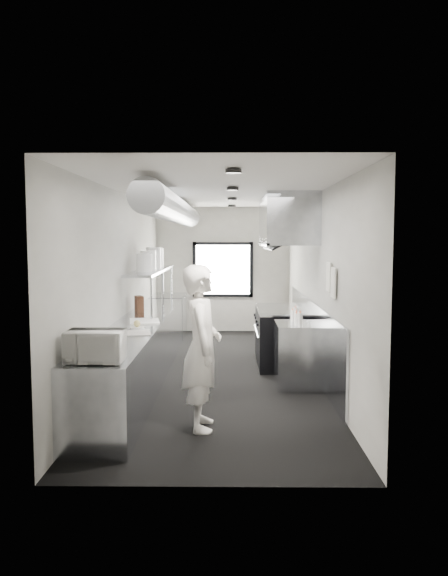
{
  "coord_description": "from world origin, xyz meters",
  "views": [
    {
      "loc": [
        0.17,
        -8.59,
        2.12
      ],
      "look_at": [
        0.07,
        -0.2,
        1.36
      ],
      "focal_mm": 34.89,
      "sensor_mm": 36.0,
      "label": 1
    }
  ],
  "objects_px": {
    "line_cook": "(202,347)",
    "plate_stack_a": "(144,263)",
    "plate_stack_d": "(157,258)",
    "squeeze_bottle_b": "(296,319)",
    "prep_counter": "(141,351)",
    "knife_block": "(139,304)",
    "squeeze_bottle_a": "(300,320)",
    "plate_stack_b": "(148,261)",
    "squeeze_bottle_e": "(295,314)",
    "bottle_station": "(299,355)",
    "squeeze_bottle_c": "(296,318)",
    "far_work_table": "(168,316)",
    "microwave": "(95,346)",
    "small_plate": "(137,328)",
    "deli_tub_b": "(92,346)",
    "squeeze_bottle_d": "(293,316)",
    "cutting_board": "(144,321)",
    "deli_tub_a": "(91,348)",
    "exhaust_hood": "(287,221)",
    "pass_shelf": "(151,272)",
    "range": "(282,336)",
    "plate_stack_c": "(154,258)"
  },
  "relations": [
    {
      "from": "plate_stack_a",
      "to": "squeeze_bottle_a",
      "type": "distance_m",
      "value": 2.8
    },
    {
      "from": "plate_stack_d",
      "to": "squeeze_bottle_e",
      "type": "xyz_separation_m",
      "value": [
        2.32,
        -2.18,
        -0.75
      ]
    },
    {
      "from": "range",
      "to": "line_cook",
      "type": "relative_size",
      "value": 0.88
    },
    {
      "from": "line_cook",
      "to": "cutting_board",
      "type": "xyz_separation_m",
      "value": [
        -0.93,
        1.94,
        -0.0
      ]
    },
    {
      "from": "cutting_board",
      "to": "squeeze_bottle_e",
      "type": "relative_size",
      "value": 2.92
    },
    {
      "from": "prep_counter",
      "to": "microwave",
      "type": "xyz_separation_m",
      "value": [
        -0.01,
        -2.69,
        0.6
      ]
    },
    {
      "from": "deli_tub_a",
      "to": "plate_stack_a",
      "type": "relative_size",
      "value": 0.51
    },
    {
      "from": "small_plate",
      "to": "knife_block",
      "type": "bearing_deg",
      "value": 98.21
    },
    {
      "from": "prep_counter",
      "to": "squeeze_bottle_d",
      "type": "distance_m",
      "value": 2.29
    },
    {
      "from": "microwave",
      "to": "small_plate",
      "type": "height_order",
      "value": "microwave"
    },
    {
      "from": "range",
      "to": "plate_stack_d",
      "type": "xyz_separation_m",
      "value": [
        -2.23,
        1.05,
        1.28
      ]
    },
    {
      "from": "exhaust_hood",
      "to": "plate_stack_d",
      "type": "height_order",
      "value": "exhaust_hood"
    },
    {
      "from": "prep_counter",
      "to": "knife_block",
      "type": "distance_m",
      "value": 1.18
    },
    {
      "from": "far_work_table",
      "to": "line_cook",
      "type": "relative_size",
      "value": 0.66
    },
    {
      "from": "range",
      "to": "squeeze_bottle_a",
      "type": "xyz_separation_m",
      "value": [
        0.08,
        -1.73,
        0.53
      ]
    },
    {
      "from": "prep_counter",
      "to": "cutting_board",
      "type": "relative_size",
      "value": 10.81
    },
    {
      "from": "squeeze_bottle_d",
      "to": "range",
      "type": "bearing_deg",
      "value": 91.57
    },
    {
      "from": "pass_shelf",
      "to": "plate_stack_a",
      "type": "relative_size",
      "value": 10.15
    },
    {
      "from": "squeeze_bottle_b",
      "to": "prep_counter",
      "type": "bearing_deg",
      "value": 170.24
    },
    {
      "from": "microwave",
      "to": "far_work_table",
      "type": "bearing_deg",
      "value": 90.0
    },
    {
      "from": "prep_counter",
      "to": "plate_stack_d",
      "type": "relative_size",
      "value": 16.82
    },
    {
      "from": "prep_counter",
      "to": "line_cook",
      "type": "distance_m",
      "value": 2.29
    },
    {
      "from": "bottle_station",
      "to": "squeeze_bottle_c",
      "type": "bearing_deg",
      "value": -165.15
    },
    {
      "from": "prep_counter",
      "to": "deli_tub_b",
      "type": "bearing_deg",
      "value": -94.48
    },
    {
      "from": "plate_stack_c",
      "to": "squeeze_bottle_c",
      "type": "xyz_separation_m",
      "value": [
        2.3,
        -2.04,
        -0.77
      ]
    },
    {
      "from": "line_cook",
      "to": "microwave",
      "type": "height_order",
      "value": "line_cook"
    },
    {
      "from": "squeeze_bottle_b",
      "to": "exhaust_hood",
      "type": "bearing_deg",
      "value": 89.65
    },
    {
      "from": "deli_tub_b",
      "to": "exhaust_hood",
      "type": "bearing_deg",
      "value": 54.24
    },
    {
      "from": "plate_stack_d",
      "to": "squeeze_bottle_b",
      "type": "height_order",
      "value": "plate_stack_d"
    },
    {
      "from": "plate_stack_b",
      "to": "squeeze_bottle_e",
      "type": "height_order",
      "value": "plate_stack_b"
    },
    {
      "from": "plate_stack_b",
      "to": "plate_stack_a",
      "type": "bearing_deg",
      "value": -92.88
    },
    {
      "from": "small_plate",
      "to": "plate_stack_b",
      "type": "bearing_deg",
      "value": 93.32
    },
    {
      "from": "pass_shelf",
      "to": "squeeze_bottle_a",
      "type": "xyz_separation_m",
      "value": [
        2.31,
        -2.03,
        -0.54
      ]
    },
    {
      "from": "prep_counter",
      "to": "bottle_station",
      "type": "bearing_deg",
      "value": -4.97
    },
    {
      "from": "microwave",
      "to": "knife_block",
      "type": "relative_size",
      "value": 1.98
    },
    {
      "from": "line_cook",
      "to": "plate_stack_a",
      "type": "bearing_deg",
      "value": 16.44
    },
    {
      "from": "far_work_table",
      "to": "bottle_station",
      "type": "bearing_deg",
      "value": -59.47
    },
    {
      "from": "bottle_station",
      "to": "deli_tub_a",
      "type": "distance_m",
      "value": 3.26
    },
    {
      "from": "deli_tub_a",
      "to": "squeeze_bottle_a",
      "type": "bearing_deg",
      "value": 36.16
    },
    {
      "from": "microwave",
      "to": "squeeze_bottle_e",
      "type": "height_order",
      "value": "microwave"
    },
    {
      "from": "line_cook",
      "to": "plate_stack_d",
      "type": "xyz_separation_m",
      "value": [
        -1.04,
        4.26,
        0.84
      ]
    },
    {
      "from": "far_work_table",
      "to": "plate_stack_d",
      "type": "distance_m",
      "value": 1.95
    },
    {
      "from": "prep_counter",
      "to": "squeeze_bottle_c",
      "type": "relative_size",
      "value": 35.42
    },
    {
      "from": "microwave",
      "to": "small_plate",
      "type": "relative_size",
      "value": 2.62
    },
    {
      "from": "far_work_table",
      "to": "microwave",
      "type": "height_order",
      "value": "microwave"
    },
    {
      "from": "pass_shelf",
      "to": "cutting_board",
      "type": "bearing_deg",
      "value": -85.88
    },
    {
      "from": "prep_counter",
      "to": "deli_tub_a",
      "type": "height_order",
      "value": "deli_tub_a"
    },
    {
      "from": "plate_stack_a",
      "to": "plate_stack_b",
      "type": "height_order",
      "value": "plate_stack_b"
    },
    {
      "from": "plate_stack_d",
      "to": "squeeze_bottle_b",
      "type": "distance_m",
      "value": 3.57
    },
    {
      "from": "plate_stack_a",
      "to": "deli_tub_b",
      "type": "bearing_deg",
      "value": -92.11
    }
  ]
}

